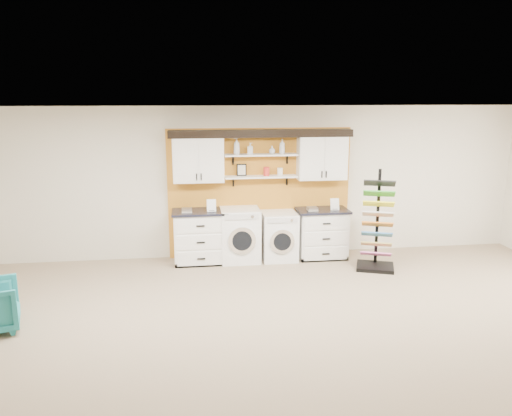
{
  "coord_description": "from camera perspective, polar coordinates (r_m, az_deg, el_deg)",
  "views": [
    {
      "loc": [
        -1.28,
        -5.1,
        2.97
      ],
      "look_at": [
        -0.29,
        2.3,
        1.29
      ],
      "focal_mm": 35.0,
      "sensor_mm": 36.0,
      "label": 1
    }
  ],
  "objects": [
    {
      "name": "upper_cabinet_right",
      "position": [
        9.28,
        7.54,
        5.84
      ],
      "size": [
        0.9,
        0.35,
        0.84
      ],
      "color": "white",
      "rests_on": "wall_back"
    },
    {
      "name": "soap_bottle_d",
      "position": [
        9.1,
        3.0,
        7.06
      ],
      "size": [
        0.12,
        0.12,
        0.27
      ],
      "primitive_type": "imported",
      "rotation": [
        0.0,
        0.0,
        0.13
      ],
      "color": "silver",
      "rests_on": "shelf_upper"
    },
    {
      "name": "washer",
      "position": [
        9.13,
        -1.83,
        -3.08
      ],
      "size": [
        0.7,
        0.71,
        0.98
      ],
      "color": "white",
      "rests_on": "floor"
    },
    {
      "name": "sample_rack",
      "position": [
        8.95,
        13.61,
        -3.38
      ],
      "size": [
        0.78,
        0.72,
        1.74
      ],
      "rotation": [
        0.0,
        0.0,
        -0.36
      ],
      "color": "black",
      "rests_on": "floor"
    },
    {
      "name": "accent_panel",
      "position": [
        9.33,
        0.43,
        1.76
      ],
      "size": [
        3.4,
        0.07,
        2.4
      ],
      "primitive_type": "cube",
      "color": "#BB7620",
      "rests_on": "wall_back"
    },
    {
      "name": "shelf_lower",
      "position": [
        9.11,
        0.57,
        3.6
      ],
      "size": [
        1.32,
        0.28,
        0.03
      ],
      "primitive_type": "cube",
      "color": "white",
      "rests_on": "wall_back"
    },
    {
      "name": "picture_frame",
      "position": [
        9.1,
        -1.66,
        4.38
      ],
      "size": [
        0.18,
        0.02,
        0.22
      ],
      "color": "black",
      "rests_on": "shelf_lower"
    },
    {
      "name": "base_cabinet_left",
      "position": [
        9.09,
        -6.37,
        -3.26
      ],
      "size": [
        0.99,
        0.66,
        0.97
      ],
      "color": "white",
      "rests_on": "floor"
    },
    {
      "name": "crown_molding",
      "position": [
        9.03,
        0.57,
        8.62
      ],
      "size": [
        3.3,
        0.41,
        0.13
      ],
      "color": "black",
      "rests_on": "wall_back"
    },
    {
      "name": "canister_cream",
      "position": [
        9.15,
        2.75,
        4.17
      ],
      "size": [
        0.1,
        0.1,
        0.14
      ],
      "primitive_type": "cylinder",
      "color": "silver",
      "rests_on": "shelf_lower"
    },
    {
      "name": "soap_bottle_b",
      "position": [
        9.02,
        -0.66,
        6.82
      ],
      "size": [
        0.11,
        0.11,
        0.2
      ],
      "primitive_type": "imported",
      "rotation": [
        0.0,
        0.0,
        1.38
      ],
      "color": "silver",
      "rests_on": "shelf_upper"
    },
    {
      "name": "floor",
      "position": [
        6.04,
        5.9,
        -16.82
      ],
      "size": [
        10.0,
        10.0,
        0.0
      ],
      "primitive_type": "plane",
      "color": "gray",
      "rests_on": "ground"
    },
    {
      "name": "canister_red",
      "position": [
        9.11,
        1.2,
        4.2
      ],
      "size": [
        0.11,
        0.11,
        0.16
      ],
      "primitive_type": "cylinder",
      "color": "red",
      "rests_on": "shelf_lower"
    },
    {
      "name": "shelf_upper",
      "position": [
        9.06,
        0.58,
        6.1
      ],
      "size": [
        1.32,
        0.28,
        0.03
      ],
      "primitive_type": "cube",
      "color": "white",
      "rests_on": "wall_back"
    },
    {
      "name": "upper_cabinet_left",
      "position": [
        8.96,
        -6.62,
        5.63
      ],
      "size": [
        0.9,
        0.35,
        0.84
      ],
      "color": "white",
      "rests_on": "wall_back"
    },
    {
      "name": "ceiling",
      "position": [
        5.26,
        6.6,
        10.77
      ],
      "size": [
        10.0,
        10.0,
        0.0
      ],
      "primitive_type": "plane",
      "rotation": [
        3.14,
        0.0,
        0.0
      ],
      "color": "white",
      "rests_on": "wall_back"
    },
    {
      "name": "soap_bottle_a",
      "position": [
        8.99,
        -2.23,
        7.06
      ],
      "size": [
        0.14,
        0.14,
        0.29
      ],
      "primitive_type": "imported",
      "rotation": [
        0.0,
        0.0,
        -1.23
      ],
      "color": "silver",
      "rests_on": "shelf_upper"
    },
    {
      "name": "base_cabinet_right",
      "position": [
        9.41,
        7.53,
        -2.88
      ],
      "size": [
        0.94,
        0.66,
        0.92
      ],
      "color": "white",
      "rests_on": "floor"
    },
    {
      "name": "wall_back",
      "position": [
        9.33,
        0.4,
        3.0
      ],
      "size": [
        10.0,
        0.0,
        10.0
      ],
      "primitive_type": "plane",
      "rotation": [
        1.57,
        0.0,
        0.0
      ],
      "color": "beige",
      "rests_on": "floor"
    },
    {
      "name": "dryer",
      "position": [
        9.24,
        2.64,
        -3.19
      ],
      "size": [
        0.63,
        0.71,
        0.88
      ],
      "color": "white",
      "rests_on": "floor"
    },
    {
      "name": "soap_bottle_c",
      "position": [
        9.08,
        1.84,
        6.66
      ],
      "size": [
        0.15,
        0.15,
        0.14
      ],
      "primitive_type": "imported",
      "rotation": [
        0.0,
        0.0,
        3.56
      ],
      "color": "silver",
      "rests_on": "shelf_upper"
    }
  ]
}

